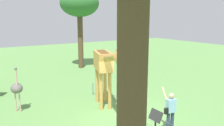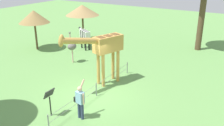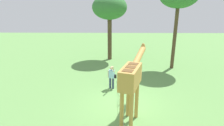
{
  "view_description": "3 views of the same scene",
  "coord_description": "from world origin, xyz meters",
  "px_view_note": "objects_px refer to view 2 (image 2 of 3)",
  "views": [
    {
      "loc": [
        8.36,
        -6.1,
        4.57
      ],
      "look_at": [
        -0.56,
        -0.4,
        2.48
      ],
      "focal_mm": 37.71,
      "sensor_mm": 36.0,
      "label": 1
    },
    {
      "loc": [
        9.65,
        6.88,
        6.38
      ],
      "look_at": [
        -0.37,
        0.87,
        1.88
      ],
      "focal_mm": 40.15,
      "sensor_mm": 36.0,
      "label": 2
    },
    {
      "loc": [
        -9.28,
        0.51,
        5.36
      ],
      "look_at": [
        0.15,
        0.67,
        2.43
      ],
      "focal_mm": 28.97,
      "sensor_mm": 36.0,
      "label": 3
    }
  ],
  "objects_px": {
    "zebra": "(85,35)",
    "shade_hut_far": "(34,17)",
    "shade_hut_near": "(82,10)",
    "info_sign": "(49,97)",
    "ostrich": "(72,46)",
    "visitor": "(80,100)",
    "giraffe": "(103,47)"
  },
  "relations": [
    {
      "from": "zebra",
      "to": "shade_hut_far",
      "type": "relative_size",
      "value": 0.54
    },
    {
      "from": "shade_hut_near",
      "to": "info_sign",
      "type": "bearing_deg",
      "value": 30.01
    },
    {
      "from": "zebra",
      "to": "shade_hut_far",
      "type": "distance_m",
      "value": 4.23
    },
    {
      "from": "zebra",
      "to": "info_sign",
      "type": "height_order",
      "value": "zebra"
    },
    {
      "from": "ostrich",
      "to": "shade_hut_far",
      "type": "bearing_deg",
      "value": -101.07
    },
    {
      "from": "zebra",
      "to": "ostrich",
      "type": "relative_size",
      "value": 0.76
    },
    {
      "from": "visitor",
      "to": "zebra",
      "type": "distance_m",
      "value": 10.28
    },
    {
      "from": "giraffe",
      "to": "visitor",
      "type": "relative_size",
      "value": 2.22
    },
    {
      "from": "zebra",
      "to": "giraffe",
      "type": "bearing_deg",
      "value": 45.62
    },
    {
      "from": "giraffe",
      "to": "shade_hut_near",
      "type": "height_order",
      "value": "giraffe"
    },
    {
      "from": "giraffe",
      "to": "info_sign",
      "type": "height_order",
      "value": "giraffe"
    },
    {
      "from": "giraffe",
      "to": "ostrich",
      "type": "bearing_deg",
      "value": -115.91
    },
    {
      "from": "ostrich",
      "to": "visitor",
      "type": "bearing_deg",
      "value": 42.15
    },
    {
      "from": "visitor",
      "to": "shade_hut_far",
      "type": "relative_size",
      "value": 0.55
    },
    {
      "from": "giraffe",
      "to": "shade_hut_far",
      "type": "distance_m",
      "value": 8.73
    },
    {
      "from": "shade_hut_near",
      "to": "shade_hut_far",
      "type": "distance_m",
      "value": 4.24
    },
    {
      "from": "visitor",
      "to": "ostrich",
      "type": "bearing_deg",
      "value": -137.85
    },
    {
      "from": "info_sign",
      "to": "shade_hut_near",
      "type": "bearing_deg",
      "value": -149.99
    },
    {
      "from": "zebra",
      "to": "info_sign",
      "type": "xyz_separation_m",
      "value": [
        8.89,
        4.68,
        -0.21
      ]
    },
    {
      "from": "ostrich",
      "to": "shade_hut_near",
      "type": "distance_m",
      "value": 5.57
    },
    {
      "from": "visitor",
      "to": "info_sign",
      "type": "xyz_separation_m",
      "value": [
        0.53,
        -1.31,
        0.05
      ]
    },
    {
      "from": "giraffe",
      "to": "info_sign",
      "type": "bearing_deg",
      "value": -4.07
    },
    {
      "from": "giraffe",
      "to": "shade_hut_near",
      "type": "xyz_separation_m",
      "value": [
        -6.52,
        -6.37,
        0.59
      ]
    },
    {
      "from": "visitor",
      "to": "shade_hut_far",
      "type": "bearing_deg",
      "value": -123.77
    },
    {
      "from": "ostrich",
      "to": "shade_hut_far",
      "type": "xyz_separation_m",
      "value": [
        -0.87,
        -4.46,
        1.51
      ]
    },
    {
      "from": "ostrich",
      "to": "info_sign",
      "type": "xyz_separation_m",
      "value": [
        5.88,
        3.53,
        -0.23
      ]
    },
    {
      "from": "visitor",
      "to": "shade_hut_near",
      "type": "distance_m",
      "value": 12.59
    },
    {
      "from": "ostrich",
      "to": "shade_hut_far",
      "type": "height_order",
      "value": "shade_hut_far"
    },
    {
      "from": "shade_hut_near",
      "to": "info_sign",
      "type": "height_order",
      "value": "shade_hut_near"
    },
    {
      "from": "ostrich",
      "to": "shade_hut_near",
      "type": "height_order",
      "value": "shade_hut_near"
    },
    {
      "from": "giraffe",
      "to": "shade_hut_far",
      "type": "relative_size",
      "value": 1.21
    },
    {
      "from": "shade_hut_near",
      "to": "visitor",
      "type": "bearing_deg",
      "value": 36.45
    }
  ]
}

